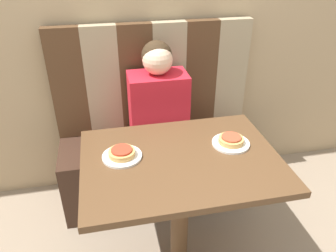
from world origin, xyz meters
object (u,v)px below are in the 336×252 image
(plate_right, at_px, (231,143))
(pizza_right, at_px, (231,140))
(plate_left, at_px, (122,156))
(person, at_px, (158,97))
(pizza_left, at_px, (122,152))

(plate_right, bearing_deg, pizza_right, 0.00)
(plate_left, distance_m, pizza_right, 0.58)
(person, bearing_deg, pizza_right, -63.24)
(pizza_left, distance_m, pizza_right, 0.58)
(person, height_order, pizza_left, person)
(plate_right, distance_m, pizza_right, 0.02)
(plate_right, xyz_separation_m, pizza_right, (0.00, 0.00, 0.02))
(plate_left, xyz_separation_m, plate_right, (0.58, 0.00, 0.00))
(plate_right, bearing_deg, pizza_left, 180.00)
(pizza_left, bearing_deg, pizza_right, 0.00)
(plate_left, bearing_deg, pizza_right, 0.00)
(pizza_right, bearing_deg, person, 116.76)
(person, bearing_deg, plate_right, -63.24)
(pizza_left, bearing_deg, plate_right, 0.00)
(plate_left, xyz_separation_m, pizza_left, (0.00, 0.00, 0.02))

